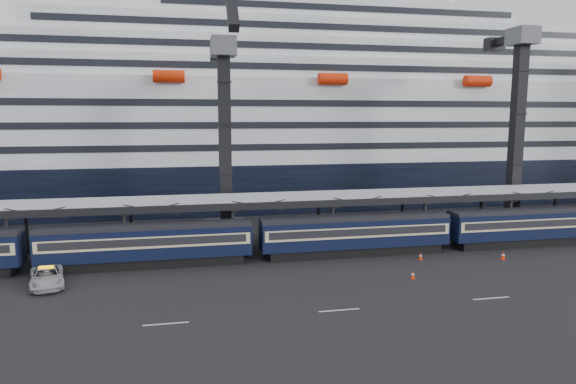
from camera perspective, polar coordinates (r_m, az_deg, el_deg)
ground at (r=46.73m, az=21.01°, el=-9.15°), size 260.00×260.00×0.00m
train at (r=52.62m, az=10.95°, el=-4.33°), size 133.05×3.00×4.05m
canopy at (r=57.54m, az=13.79°, el=-0.26°), size 130.00×6.25×5.53m
cruise_ship at (r=86.60m, az=4.14°, el=7.47°), size 214.09×28.84×34.00m
crane_dark_near at (r=56.15m, az=-7.00°, el=6.56°), size 4.50×17.75×35.08m
crane_dark_mid at (r=67.71m, az=24.34°, el=7.39°), size 4.50×18.24×39.64m
pickup_truck at (r=46.43m, az=-25.22°, el=-8.55°), size 3.67×5.84×1.50m
traffic_cone_b at (r=47.17m, az=-25.32°, el=-8.72°), size 0.42×0.42×0.84m
traffic_cone_c at (r=45.36m, az=13.70°, el=-8.91°), size 0.34×0.34×0.69m
traffic_cone_d at (r=51.31m, az=14.52°, el=-6.88°), size 0.37×0.37×0.75m
traffic_cone_e at (r=53.91m, az=22.79°, el=-6.50°), size 0.41×0.41×0.82m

